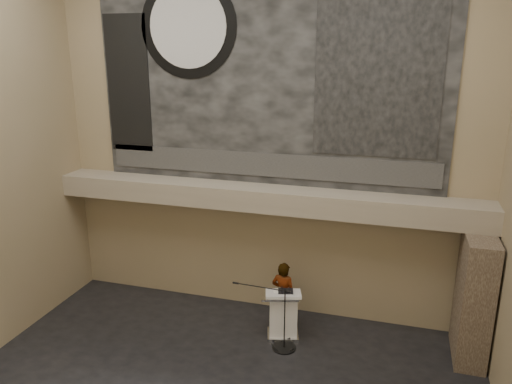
% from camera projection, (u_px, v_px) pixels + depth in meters
% --- Properties ---
extents(wall_back, '(10.00, 0.02, 8.50)m').
position_uv_depth(wall_back, '(266.00, 138.00, 11.38)').
color(wall_back, '#8F7F5B').
rests_on(wall_back, floor).
extents(wall_front, '(10.00, 0.02, 8.50)m').
position_uv_depth(wall_front, '(5.00, 309.00, 4.02)').
color(wall_front, '#8F7F5B').
rests_on(wall_front, floor).
extents(soffit, '(10.00, 0.80, 0.50)m').
position_uv_depth(soffit, '(261.00, 198.00, 11.38)').
color(soffit, gray).
rests_on(soffit, wall_back).
extents(sprinkler_left, '(0.04, 0.04, 0.06)m').
position_uv_depth(sprinkler_left, '(196.00, 204.00, 11.85)').
color(sprinkler_left, '#B2893D').
rests_on(sprinkler_left, soffit).
extents(sprinkler_right, '(0.04, 0.04, 0.06)m').
position_uv_depth(sprinkler_right, '(344.00, 218.00, 10.90)').
color(sprinkler_right, '#B2893D').
rests_on(sprinkler_right, soffit).
extents(banner, '(8.00, 0.05, 5.00)m').
position_uv_depth(banner, '(266.00, 73.00, 10.94)').
color(banner, black).
rests_on(banner, wall_back).
extents(banner_text_strip, '(7.76, 0.02, 0.55)m').
position_uv_depth(banner_text_strip, '(265.00, 165.00, 11.49)').
color(banner_text_strip, '#313131').
rests_on(banner_text_strip, banner).
extents(banner_clock_rim, '(2.30, 0.02, 2.30)m').
position_uv_depth(banner_clock_rim, '(188.00, 26.00, 11.11)').
color(banner_clock_rim, black).
rests_on(banner_clock_rim, banner).
extents(banner_clock_face, '(1.84, 0.02, 1.84)m').
position_uv_depth(banner_clock_face, '(187.00, 26.00, 11.09)').
color(banner_clock_face, silver).
rests_on(banner_clock_face, banner).
extents(banner_building_print, '(2.60, 0.02, 3.60)m').
position_uv_depth(banner_building_print, '(378.00, 70.00, 10.23)').
color(banner_building_print, black).
rests_on(banner_building_print, banner).
extents(banner_brick_print, '(1.10, 0.02, 3.20)m').
position_uv_depth(banner_brick_print, '(128.00, 84.00, 11.91)').
color(banner_brick_print, black).
rests_on(banner_brick_print, banner).
extents(stone_pier, '(0.60, 1.40, 2.70)m').
position_uv_depth(stone_pier, '(474.00, 298.00, 10.16)').
color(stone_pier, '#47382C').
rests_on(stone_pier, floor).
extents(lectern, '(0.89, 0.73, 1.14)m').
position_uv_depth(lectern, '(283.00, 314.00, 11.07)').
color(lectern, silver).
rests_on(lectern, floor).
extents(binder, '(0.38, 0.33, 0.04)m').
position_uv_depth(binder, '(286.00, 291.00, 10.92)').
color(binder, black).
rests_on(binder, lectern).
extents(papers, '(0.29, 0.33, 0.00)m').
position_uv_depth(papers, '(278.00, 292.00, 10.93)').
color(papers, white).
rests_on(papers, lectern).
extents(speaker_person, '(0.64, 0.48, 1.58)m').
position_uv_depth(speaker_person, '(283.00, 294.00, 11.46)').
color(speaker_person, white).
rests_on(speaker_person, floor).
extents(mic_stand, '(1.43, 0.52, 1.40)m').
position_uv_depth(mic_stand, '(282.00, 339.00, 10.75)').
color(mic_stand, black).
rests_on(mic_stand, floor).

